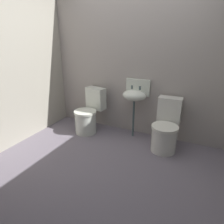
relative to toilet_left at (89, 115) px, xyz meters
The scene contains 6 objects.
ground_plane 1.21m from the toilet_left, 49.19° to the right, with size 3.54×2.85×0.08m, color slate.
wall_back 1.22m from the toilet_left, 27.90° to the left, with size 3.54×0.10×2.39m, color #A19892.
wall_left 1.45m from the toilet_left, 138.03° to the right, with size 0.10×2.65×2.39m, color #A29D8E.
toilet_left is the anchor object (origin of this frame).
toilet_right 1.40m from the toilet_left, ahead, with size 0.41×0.60×0.78m.
sink 0.94m from the toilet_left, 13.08° to the left, with size 0.42×0.35×0.99m.
Camera 1 is at (1.16, -2.05, 1.72)m, focal length 32.91 mm.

